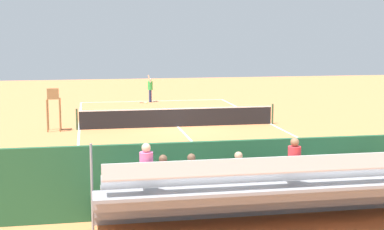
% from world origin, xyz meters
% --- Properties ---
extents(ground_plane, '(60.00, 60.00, 0.00)m').
position_xyz_m(ground_plane, '(0.00, 0.00, 0.00)').
color(ground_plane, '#D17542').
extents(court_line_markings, '(10.10, 22.20, 0.01)m').
position_xyz_m(court_line_markings, '(0.00, -0.04, 0.00)').
color(court_line_markings, white).
rests_on(court_line_markings, ground).
extents(tennis_net, '(10.30, 0.10, 1.07)m').
position_xyz_m(tennis_net, '(0.00, 0.00, 0.50)').
color(tennis_net, black).
rests_on(tennis_net, ground).
extents(backdrop_wall, '(18.00, 0.16, 2.00)m').
position_xyz_m(backdrop_wall, '(0.00, 14.00, 1.00)').
color(backdrop_wall, '#235633').
rests_on(backdrop_wall, ground).
extents(bleacher_stand, '(9.06, 2.40, 2.48)m').
position_xyz_m(bleacher_stand, '(0.07, 15.35, 0.96)').
color(bleacher_stand, gray).
rests_on(bleacher_stand, ground).
extents(umpire_chair, '(0.67, 0.67, 2.14)m').
position_xyz_m(umpire_chair, '(6.20, 0.16, 1.31)').
color(umpire_chair, olive).
rests_on(umpire_chair, ground).
extents(courtside_bench, '(1.80, 0.40, 0.93)m').
position_xyz_m(courtside_bench, '(-2.34, 13.27, 0.56)').
color(courtside_bench, '#9E754C').
rests_on(courtside_bench, ground).
extents(equipment_bag, '(0.90, 0.36, 0.36)m').
position_xyz_m(equipment_bag, '(-0.71, 13.40, 0.18)').
color(equipment_bag, '#B22D2D').
rests_on(equipment_bag, ground).
extents(tennis_player, '(0.46, 0.56, 1.93)m').
position_xyz_m(tennis_player, '(0.26, -10.46, 1.02)').
color(tennis_player, navy).
rests_on(tennis_player, ground).
extents(tennis_racket, '(0.58, 0.34, 0.03)m').
position_xyz_m(tennis_racket, '(0.65, -10.03, 0.01)').
color(tennis_racket, black).
rests_on(tennis_racket, ground).
extents(tennis_ball_near, '(0.07, 0.07, 0.07)m').
position_xyz_m(tennis_ball_near, '(2.03, -6.68, 0.03)').
color(tennis_ball_near, '#CCDB33').
rests_on(tennis_ball_near, ground).
extents(tennis_ball_far, '(0.07, 0.07, 0.07)m').
position_xyz_m(tennis_ball_far, '(0.53, -9.81, 0.03)').
color(tennis_ball_far, '#CCDB33').
rests_on(tennis_ball_far, ground).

